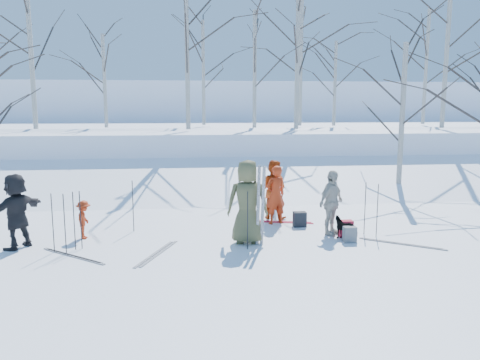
{
  "coord_description": "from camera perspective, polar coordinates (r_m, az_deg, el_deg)",
  "views": [
    {
      "loc": [
        -1.33,
        -10.61,
        3.23
      ],
      "look_at": [
        0.0,
        1.5,
        1.3
      ],
      "focal_mm": 35.0,
      "sensor_mm": 36.0,
      "label": 1
    }
  ],
  "objects": [
    {
      "name": "ski_pole_f",
      "position": [
        13.56,
        4.15,
        -1.9
      ],
      "size": [
        0.02,
        0.02,
        1.34
      ],
      "primitive_type": "cylinder",
      "color": "black",
      "rests_on": "ground"
    },
    {
      "name": "skier_olive_center",
      "position": [
        11.02,
        0.93,
        -2.68
      ],
      "size": [
        1.05,
        0.76,
        2.0
      ],
      "primitive_type": "imported",
      "rotation": [
        0.0,
        0.0,
        3.01
      ],
      "color": "#4D4E2E",
      "rests_on": "ground"
    },
    {
      "name": "far_hill",
      "position": [
        48.65,
        -4.73,
        7.53
      ],
      "size": [
        90.0,
        30.0,
        6.0
      ],
      "primitive_type": "cube",
      "color": "white",
      "rests_on": "ground"
    },
    {
      "name": "birch_plateau_k",
      "position": [
        25.57,
        11.5,
        11.42
      ],
      "size": [
        3.66,
        3.66,
        4.37
      ],
      "primitive_type": null,
      "color": "silver",
      "rests_on": "snow_plateau"
    },
    {
      "name": "skier_cream_east",
      "position": [
        12.0,
        11.07,
        -2.74
      ],
      "size": [
        0.99,
        0.94,
        1.65
      ],
      "primitive_type": "imported",
      "rotation": [
        0.0,
        0.0,
        0.72
      ],
      "color": "beige",
      "rests_on": "ground"
    },
    {
      "name": "birch_plateau_b",
      "position": [
        24.73,
        23.91,
        14.4
      ],
      "size": [
        5.75,
        5.75,
        7.36
      ],
      "primitive_type": null,
      "color": "silver",
      "rests_on": "snow_plateau"
    },
    {
      "name": "birch_plateau_h",
      "position": [
        25.54,
        7.43,
        15.05
      ],
      "size": [
        5.85,
        5.85,
        7.5
      ],
      "primitive_type": null,
      "color": "silver",
      "rests_on": "snow_plateau"
    },
    {
      "name": "birch_plateau_j",
      "position": [
        21.38,
        -6.48,
        15.33
      ],
      "size": [
        5.36,
        5.36,
        6.81
      ],
      "primitive_type": null,
      "color": "silver",
      "rests_on": "snow_plateau"
    },
    {
      "name": "skier_redor_behind",
      "position": [
        13.51,
        4.02,
        -1.15
      ],
      "size": [
        1.04,
        0.98,
        1.71
      ],
      "primitive_type": "imported",
      "rotation": [
        0.0,
        0.0,
        2.59
      ],
      "color": "#B1390D",
      "rests_on": "ground"
    },
    {
      "name": "dog",
      "position": [
        11.81,
        12.82,
        -5.72
      ],
      "size": [
        0.68,
        0.67,
        0.55
      ],
      "primitive_type": "imported",
      "rotation": [
        0.0,
        0.0,
        3.95
      ],
      "color": "black",
      "rests_on": "ground"
    },
    {
      "name": "ski_pair_c",
      "position": [
        10.61,
        -10.08,
        -8.81
      ],
      "size": [
        1.47,
        2.03,
        0.02
      ],
      "primitive_type": null,
      "rotation": [
        0.0,
        0.0,
        -0.37
      ],
      "color": "silver",
      "rests_on": "ground"
    },
    {
      "name": "ski_pole_j",
      "position": [
        12.1,
        16.4,
        -3.59
      ],
      "size": [
        0.02,
        0.02,
        1.34
      ],
      "primitive_type": "cylinder",
      "color": "black",
      "rests_on": "ground"
    },
    {
      "name": "ski_pole_h",
      "position": [
        11.21,
        -19.57,
        -4.73
      ],
      "size": [
        0.02,
        0.02,
        1.34
      ],
      "primitive_type": "cylinder",
      "color": "black",
      "rests_on": "ground"
    },
    {
      "name": "birch_edge_e",
      "position": [
        17.89,
        19.14,
        6.89
      ],
      "size": [
        4.41,
        4.41,
        5.45
      ],
      "primitive_type": null,
      "color": "silver",
      "rests_on": "ground"
    },
    {
      "name": "ski_pole_i",
      "position": [
        12.26,
        14.99,
        -3.37
      ],
      "size": [
        0.02,
        0.02,
        1.34
      ],
      "primitive_type": "cylinder",
      "color": "black",
      "rests_on": "ground"
    },
    {
      "name": "ski_pair_d",
      "position": [
        10.91,
        -19.68,
        -8.72
      ],
      "size": [
        2.06,
        2.1,
        0.02
      ],
      "primitive_type": null,
      "rotation": [
        0.0,
        0.0,
        0.89
      ],
      "color": "silver",
      "rests_on": "ground"
    },
    {
      "name": "birch_plateau_l",
      "position": [
        21.67,
        7.0,
        14.31
      ],
      "size": [
        4.88,
        4.88,
        6.12
      ],
      "primitive_type": null,
      "color": "silver",
      "rests_on": "snow_plateau"
    },
    {
      "name": "ski_pole_b",
      "position": [
        11.25,
        -18.85,
        -4.65
      ],
      "size": [
        0.02,
        0.02,
        1.34
      ],
      "primitive_type": "cylinder",
      "color": "black",
      "rests_on": "ground"
    },
    {
      "name": "snow_plateau",
      "position": [
        27.74,
        -3.5,
        4.38
      ],
      "size": [
        70.0,
        18.0,
        2.2
      ],
      "primitive_type": "cube",
      "color": "white",
      "rests_on": "ground"
    },
    {
      "name": "skier_red_seated",
      "position": [
        12.12,
        -18.49,
        -4.61
      ],
      "size": [
        0.36,
        0.62,
        0.95
      ],
      "primitive_type": "imported",
      "rotation": [
        0.0,
        0.0,
        1.58
      ],
      "color": "#A82B0F",
      "rests_on": "ground"
    },
    {
      "name": "ski_pole_e",
      "position": [
        12.43,
        -12.92,
        -3.12
      ],
      "size": [
        0.02,
        0.02,
        1.34
      ],
      "primitive_type": "cylinder",
      "color": "black",
      "rests_on": "ground"
    },
    {
      "name": "ski_pole_a",
      "position": [
        11.02,
        -20.59,
        -5.02
      ],
      "size": [
        0.02,
        0.02,
        1.34
      ],
      "primitive_type": "cylinder",
      "color": "black",
      "rests_on": "ground"
    },
    {
      "name": "ski_pair_a",
      "position": [
        11.79,
        19.14,
        -7.37
      ],
      "size": [
        1.99,
        2.09,
        0.02
      ],
      "primitive_type": null,
      "rotation": [
        0.0,
        0.0,
        0.96
      ],
      "color": "silver",
      "rests_on": "ground"
    },
    {
      "name": "skier_grey_west",
      "position": [
        11.82,
        -25.61,
        -3.44
      ],
      "size": [
        1.27,
        1.64,
        1.73
      ],
      "primitive_type": "imported",
      "rotation": [
        0.0,
        0.0,
        4.17
      ],
      "color": "black",
      "rests_on": "ground"
    },
    {
      "name": "birch_plateau_d",
      "position": [
        29.64,
        21.74,
        12.65
      ],
      "size": [
        5.13,
        5.13,
        6.47
      ],
      "primitive_type": null,
      "color": "silver",
      "rests_on": "snow_plateau"
    },
    {
      "name": "ski_pole_d",
      "position": [
        13.22,
        0.95,
        -2.16
      ],
      "size": [
        0.02,
        0.02,
        1.34
      ],
      "primitive_type": "cylinder",
      "color": "black",
      "rests_on": "ground"
    },
    {
      "name": "snow_ramp",
      "position": [
        17.93,
        -1.91,
        -0.89
      ],
      "size": [
        70.0,
        9.49,
        4.12
      ],
      "primitive_type": "cube",
      "rotation": [
        0.3,
        0.0,
        0.0
      ],
      "color": "white",
      "rests_on": "ground"
    },
    {
      "name": "ski_pole_c",
      "position": [
        11.17,
        -21.87,
        -4.91
      ],
      "size": [
        0.02,
        0.02,
        1.34
      ],
      "primitive_type": "cylinder",
      "color": "black",
      "rests_on": "ground"
    },
    {
      "name": "birch_plateau_e",
      "position": [
        23.86,
        -16.19,
        11.49
      ],
      "size": [
        3.69,
        3.69,
        4.42
      ],
      "primitive_type": null,
      "color": "silver",
      "rests_on": "snow_plateau"
    },
    {
      "name": "skier_red_north",
      "position": [
        12.92,
        4.36,
        -1.82
      ],
      "size": [
        0.68,
        0.56,
        1.62
      ],
      "primitive_type": "imported",
      "rotation": [
        0.0,
        0.0,
        3.47
      ],
      "color": "#A82B0F",
      "rests_on": "ground"
    },
    {
      "name": "upright_ski_left",
      "position": [
        10.84,
        2.24,
        -3.16
      ],
      "size": [
        0.1,
        0.16,
        1.9
      ],
      "primitive_type": "cube",
      "rotation": [
        0.07,
        0.0,
        0.17
      ],
      "color": "silver",
      "rests_on": "ground"
    },
    {
      "name": "birch_plateau_g",
      "position": [
        23.56,
        -24.16,
        14.22
      ],
      "size": [
        5.48,
        5.48,
        6.97
      ],
      "primitive_type": null,
      "color": "silver",
      "rests_on": "snow_plateau"
    },
    {
      "name": "ski_pole_g",
      "position": [
        10.62,
        0.93,
        -4.96
      ],
      "size": [
        0.02,
        0.02,
        1.34
      ],
      "primitive_type": "cylinder",
      "color": "black",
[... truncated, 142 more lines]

